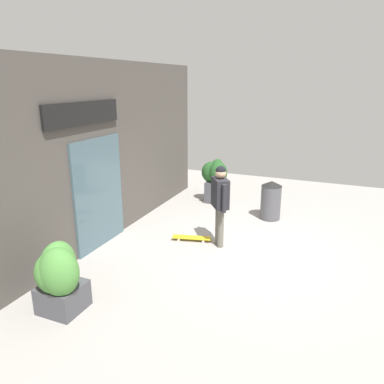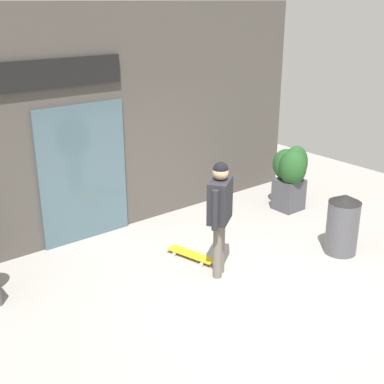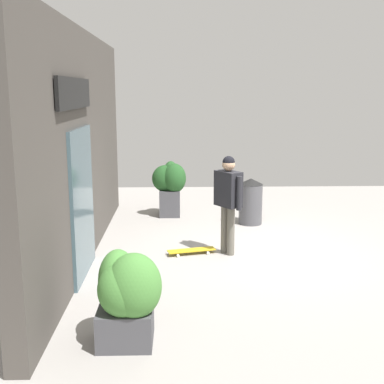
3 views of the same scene
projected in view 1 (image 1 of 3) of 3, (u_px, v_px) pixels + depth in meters
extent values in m
plane|color=#9E9993|center=(243.00, 250.00, 7.41)|extent=(12.00, 12.00, 0.00)
cube|color=#4C4742|center=(115.00, 149.00, 7.95)|extent=(7.40, 0.25, 3.69)
cube|color=#47606B|center=(99.00, 193.00, 7.35)|extent=(1.50, 0.06, 2.22)
cube|color=black|center=(84.00, 113.00, 6.62)|extent=(2.03, 0.05, 0.42)
cylinder|color=#666056|center=(221.00, 228.00, 7.43)|extent=(0.13, 0.13, 0.84)
cylinder|color=#666056|center=(218.00, 225.00, 7.58)|extent=(0.13, 0.13, 0.84)
cube|color=#232328|center=(220.00, 193.00, 7.29)|extent=(0.52, 0.47, 0.59)
cylinder|color=#232328|center=(224.00, 199.00, 7.05)|extent=(0.09, 0.09, 0.57)
cylinder|color=#232328|center=(216.00, 191.00, 7.56)|extent=(0.09, 0.09, 0.57)
sphere|color=tan|center=(221.00, 173.00, 7.17)|extent=(0.22, 0.22, 0.22)
sphere|color=black|center=(221.00, 171.00, 7.16)|extent=(0.21, 0.21, 0.21)
cube|color=gold|center=(192.00, 237.00, 7.83)|extent=(0.39, 0.85, 0.02)
cylinder|color=silver|center=(179.00, 240.00, 7.78)|extent=(0.04, 0.06, 0.05)
cylinder|color=silver|center=(180.00, 236.00, 7.98)|extent=(0.04, 0.06, 0.05)
cylinder|color=silver|center=(203.00, 242.00, 7.70)|extent=(0.04, 0.06, 0.05)
cylinder|color=silver|center=(204.00, 238.00, 7.90)|extent=(0.04, 0.06, 0.05)
cube|color=#47474C|center=(63.00, 297.00, 5.43)|extent=(0.58, 0.60, 0.41)
ellipsoid|color=#4C8C3D|center=(59.00, 272.00, 5.12)|extent=(0.49, 0.59, 0.72)
ellipsoid|color=#4C8C3D|center=(58.00, 264.00, 5.36)|extent=(0.60, 0.43, 0.69)
ellipsoid|color=#4C8C3D|center=(53.00, 273.00, 5.18)|extent=(0.48, 0.56, 0.62)
cube|color=#47474C|center=(215.00, 192.00, 10.25)|extent=(0.47, 0.45, 0.59)
ellipsoid|color=#235123|center=(212.00, 172.00, 10.14)|extent=(0.47, 0.59, 0.60)
ellipsoid|color=#235123|center=(218.00, 173.00, 9.99)|extent=(0.48, 0.51, 0.65)
ellipsoid|color=#235123|center=(217.00, 171.00, 10.15)|extent=(0.56, 0.37, 0.68)
cylinder|color=#4C4C51|center=(271.00, 202.00, 8.96)|extent=(0.49, 0.49, 0.84)
cone|color=black|center=(272.00, 183.00, 8.82)|extent=(0.50, 0.50, 0.12)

